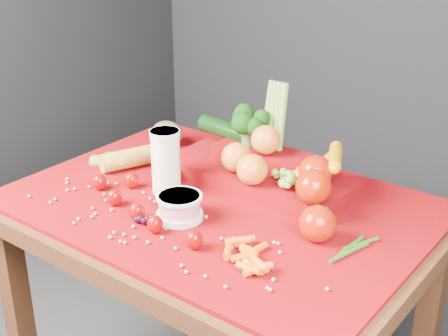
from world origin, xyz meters
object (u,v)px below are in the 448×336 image
Objects in this scene: produce_mound at (269,166)px; milk_glass at (166,159)px; yogurt_bowl at (180,206)px; table at (219,237)px.

milk_glass is at bearing -137.63° from produce_mound.
yogurt_bowl is 0.29m from produce_mound.
produce_mound is at bearing 42.37° from milk_glass.
milk_glass is 0.28m from produce_mound.
yogurt_bowl is (0.13, -0.09, -0.06)m from milk_glass.
produce_mound is (0.05, 0.15, 0.17)m from table.
produce_mound reaches higher than yogurt_bowl.
yogurt_bowl is at bearing -99.06° from table.
milk_glass is 0.17m from yogurt_bowl.
table is 0.19m from yogurt_bowl.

